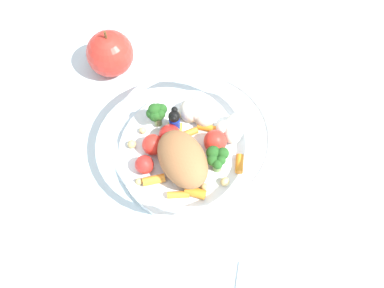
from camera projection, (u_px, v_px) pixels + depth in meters
ground_plane at (184, 163)px, 0.64m from camera, size 2.40×2.40×0.00m
food_container at (192, 142)px, 0.62m from camera, size 0.21×0.21×0.06m
loose_apple at (110, 53)px, 0.68m from camera, size 0.07×0.07×0.08m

